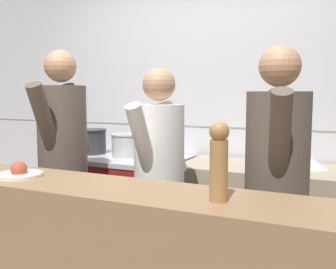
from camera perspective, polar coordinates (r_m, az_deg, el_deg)
The scene contains 12 objects.
wall_back_tiled at distance 3.65m, azimuth 4.79°, elevation 3.56°, with size 8.00×0.06×2.60m.
oven_range at distance 3.69m, azimuth -6.23°, elevation -9.97°, with size 1.11×0.71×0.88m.
prep_counter at distance 3.24m, azimuth 13.89°, elevation -12.37°, with size 1.31×0.65×0.89m.
stock_pot at distance 3.80m, azimuth -10.98°, elevation -0.89°, with size 0.28×0.28×0.23m.
sauce_pot at distance 3.56m, azimuth -6.21°, elevation -1.49°, with size 0.26×0.26×0.21m.
braising_pot at distance 3.44m, azimuth -1.60°, elevation -2.01°, with size 0.24×0.24×0.17m.
mixing_bowl_steel at distance 3.16m, azimuth 19.86°, elevation -3.81°, with size 0.28×0.28×0.09m.
plated_dish_main at distance 2.31m, azimuth -20.80°, elevation -5.21°, with size 0.25×0.25×0.09m.
pepper_mill at distance 1.66m, azimuth 7.39°, elevation -3.66°, with size 0.08×0.08×0.34m.
chef_head_cook at distance 3.03m, azimuth -15.00°, elevation -3.16°, with size 0.41×0.78×1.77m.
chef_sous at distance 2.61m, azimuth -1.28°, elevation -6.29°, with size 0.35×0.71×1.62m.
chef_line at distance 2.29m, azimuth 15.46°, elevation -6.90°, with size 0.41×0.75×1.72m.
Camera 1 is at (1.27, -1.88, 1.46)m, focal length 42.00 mm.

